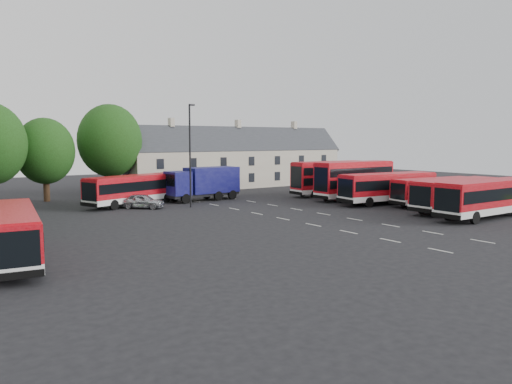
{
  "coord_description": "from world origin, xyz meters",
  "views": [
    {
      "loc": [
        -28.09,
        -32.46,
        7.1
      ],
      "look_at": [
        -0.69,
        5.2,
        2.2
      ],
      "focal_mm": 35.0,
      "sensor_mm": 36.0,
      "label": 1
    }
  ],
  "objects_px": {
    "bus_dd_south": "(355,178)",
    "bus_west": "(12,231)",
    "silver_car": "(143,201)",
    "lamppost": "(190,153)",
    "box_truck": "(204,182)",
    "bus_row_a": "(488,195)"
  },
  "relations": [
    {
      "from": "bus_dd_south",
      "to": "bus_west",
      "type": "height_order",
      "value": "bus_dd_south"
    },
    {
      "from": "silver_car",
      "to": "lamppost",
      "type": "relative_size",
      "value": 0.42
    },
    {
      "from": "bus_dd_south",
      "to": "box_truck",
      "type": "relative_size",
      "value": 1.23
    },
    {
      "from": "bus_row_a",
      "to": "silver_car",
      "type": "height_order",
      "value": "bus_row_a"
    },
    {
      "from": "bus_west",
      "to": "lamppost",
      "type": "xyz_separation_m",
      "value": [
        19.87,
        15.23,
        3.86
      ]
    },
    {
      "from": "bus_row_a",
      "to": "bus_west",
      "type": "height_order",
      "value": "bus_row_a"
    },
    {
      "from": "bus_dd_south",
      "to": "box_truck",
      "type": "height_order",
      "value": "bus_dd_south"
    },
    {
      "from": "bus_dd_south",
      "to": "bus_west",
      "type": "xyz_separation_m",
      "value": [
        -39.04,
        -9.94,
        -0.68
      ]
    },
    {
      "from": "bus_west",
      "to": "silver_car",
      "type": "relative_size",
      "value": 2.53
    },
    {
      "from": "box_truck",
      "to": "lamppost",
      "type": "bearing_deg",
      "value": -136.12
    },
    {
      "from": "bus_dd_south",
      "to": "lamppost",
      "type": "distance_m",
      "value": 20.14
    },
    {
      "from": "silver_car",
      "to": "bus_dd_south",
      "type": "bearing_deg",
      "value": -61.02
    },
    {
      "from": "bus_dd_south",
      "to": "lamppost",
      "type": "bearing_deg",
      "value": 164.52
    },
    {
      "from": "bus_dd_south",
      "to": "bus_west",
      "type": "bearing_deg",
      "value": -165.77
    },
    {
      "from": "bus_row_a",
      "to": "silver_car",
      "type": "relative_size",
      "value": 2.72
    },
    {
      "from": "bus_row_a",
      "to": "box_truck",
      "type": "xyz_separation_m",
      "value": [
        -14.06,
        26.71,
        0.09
      ]
    },
    {
      "from": "bus_west",
      "to": "box_truck",
      "type": "xyz_separation_m",
      "value": [
        23.99,
        19.61,
        0.28
      ]
    },
    {
      "from": "box_truck",
      "to": "silver_car",
      "type": "distance_m",
      "value": 9.0
    },
    {
      "from": "silver_car",
      "to": "lamppost",
      "type": "bearing_deg",
      "value": -69.15
    },
    {
      "from": "bus_row_a",
      "to": "silver_car",
      "type": "bearing_deg",
      "value": 134.15
    },
    {
      "from": "box_truck",
      "to": "lamppost",
      "type": "xyz_separation_m",
      "value": [
        -4.12,
        -4.38,
        3.59
      ]
    },
    {
      "from": "bus_dd_south",
      "to": "silver_car",
      "type": "bearing_deg",
      "value": 162.49
    }
  ]
}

